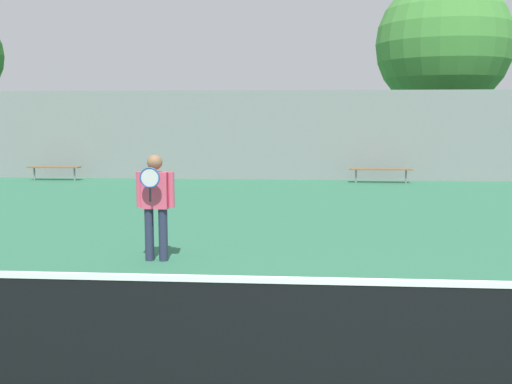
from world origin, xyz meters
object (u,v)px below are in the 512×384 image
Objects in this scene: bench_courtside_far at (381,170)px; tennis_player at (155,200)px; bench_courtside_near at (54,168)px; tennis_net at (387,338)px; tree_green_broad at (443,45)px.

tennis_player is at bearing -113.19° from bench_courtside_far.
tennis_player reaches higher than bench_courtside_near.
tennis_net is 5.76× the size of bench_courtside_far.
tennis_player is at bearing -60.59° from bench_courtside_near.
bench_courtside_near is (-6.52, 11.56, -0.51)m from tennis_player.
tennis_net is at bearing -54.14° from tennis_player.
tennis_net reaches higher than bench_courtside_near.
bench_courtside_near is 11.47m from bench_courtside_far.
tennis_net is 6.60× the size of bench_courtside_near.
tennis_net is 16.08m from bench_courtside_far.
tree_green_broad is (7.95, 16.38, 4.20)m from tennis_player.
tennis_net is 21.88m from tree_green_broad.
bench_courtside_near is 15.96m from tree_green_broad.
bench_courtside_near is (-9.45, 15.96, -0.05)m from tennis_net.
bench_courtside_far is at bearing 0.00° from bench_courtside_near.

